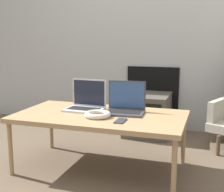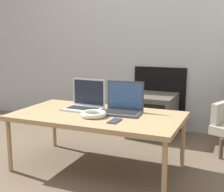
{
  "view_description": "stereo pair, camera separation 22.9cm",
  "coord_description": "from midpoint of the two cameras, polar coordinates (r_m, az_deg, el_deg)",
  "views": [
    {
      "loc": [
        0.84,
        -1.94,
        1.06
      ],
      "look_at": [
        0.0,
        0.62,
        0.56
      ],
      "focal_mm": 50.0,
      "sensor_mm": 36.0,
      "label": 1
    },
    {
      "loc": [
        1.05,
        -1.86,
        1.06
      ],
      "look_at": [
        0.0,
        0.62,
        0.56
      ],
      "focal_mm": 50.0,
      "sensor_mm": 36.0,
      "label": 2
    }
  ],
  "objects": [
    {
      "name": "headphones",
      "position": [
        2.4,
        -5.38,
        -3.41
      ],
      "size": [
        0.2,
        0.2,
        0.04
      ],
      "color": "beige",
      "rests_on": "table"
    },
    {
      "name": "laptop_left",
      "position": [
        2.65,
        -7.27,
        -1.27
      ],
      "size": [
        0.32,
        0.24,
        0.25
      ],
      "rotation": [
        0.0,
        0.0,
        -0.05
      ],
      "color": "#B2B2B7",
      "rests_on": "table"
    },
    {
      "name": "phone",
      "position": [
        2.27,
        -1.32,
        -4.59
      ],
      "size": [
        0.07,
        0.14,
        0.01
      ],
      "color": "#333338",
      "rests_on": "table"
    },
    {
      "name": "table",
      "position": [
        2.5,
        -4.78,
        -4.07
      ],
      "size": [
        1.34,
        0.73,
        0.46
      ],
      "color": "#9E7A51",
      "rests_on": "ground_plane"
    },
    {
      "name": "ground_plane",
      "position": [
        2.38,
        -7.72,
        -16.05
      ],
      "size": [
        14.0,
        14.0,
        0.0
      ],
      "primitive_type": "plane",
      "color": "brown"
    },
    {
      "name": "laptop_right",
      "position": [
        2.53,
        -0.15,
        -1.78
      ],
      "size": [
        0.33,
        0.25,
        0.25
      ],
      "rotation": [
        0.0,
        0.0,
        0.07
      ],
      "color": "#38383D",
      "rests_on": "table"
    },
    {
      "name": "wall_back",
      "position": [
        3.71,
        3.44,
        14.11
      ],
      "size": [
        7.0,
        0.08,
        2.6
      ],
      "color": "#999999",
      "rests_on": "ground_plane"
    },
    {
      "name": "tv",
      "position": [
        3.46,
        4.64,
        -3.38
      ],
      "size": [
        0.47,
        0.52,
        0.45
      ],
      "color": "#4C473D",
      "rests_on": "ground_plane"
    }
  ]
}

